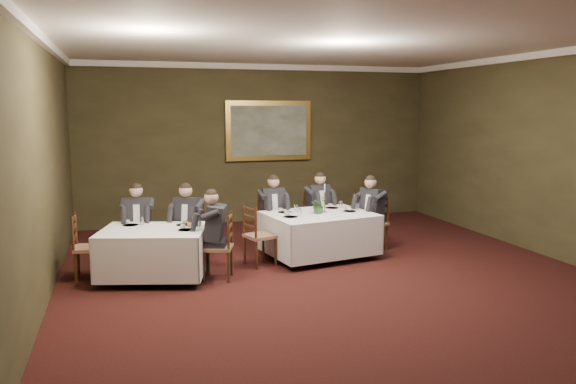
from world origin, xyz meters
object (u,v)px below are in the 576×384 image
diner_main_backleft (272,221)px  chair_main_backright (317,228)px  chair_main_endleft (259,248)px  chair_sec_backleft (139,248)px  candlestick (325,201)px  chair_main_backleft (272,233)px  centerpiece (318,204)px  diner_main_backright (317,217)px  diner_sec_endright (218,246)px  diner_main_endright (373,222)px  painting (269,131)px  table_main (319,231)px  table_second (154,250)px  diner_sec_backright (189,234)px  chair_sec_endright (219,260)px  chair_sec_endleft (89,261)px  chair_sec_backright (189,248)px  chair_main_endright (373,234)px  diner_sec_backleft (138,234)px

diner_main_backleft → chair_main_backright: size_ratio=1.35×
chair_main_endleft → chair_sec_backleft: (-1.88, 0.56, 0.00)m
chair_main_endleft → candlestick: 1.43m
chair_main_backleft → candlestick: 1.23m
centerpiece → diner_main_backright: bearing=71.1°
chair_main_endleft → diner_sec_endright: size_ratio=0.74×
diner_main_endright → chair_main_endleft: bearing=76.8°
painting → candlestick: bearing=-87.7°
chair_main_backleft → table_main: bearing=120.8°
chair_sec_backleft → diner_sec_endright: 1.59m
table_second → diner_main_backleft: diner_main_backleft is taller
diner_sec_backright → chair_sec_endright: size_ratio=1.35×
chair_sec_endleft → painting: (3.72, 3.60, 1.76)m
diner_main_endright → table_main: bearing=76.7°
table_main → chair_sec_backright: 2.20m
diner_sec_backright → chair_sec_backleft: bearing=14.0°
chair_main_backleft → chair_main_backright: 0.95m
table_main → chair_main_endleft: bearing=-170.1°
diner_main_endright → chair_sec_backleft: bearing=64.3°
candlestick → table_second: bearing=-168.5°
chair_main_endright → chair_sec_backleft: size_ratio=1.00×
painting → chair_sec_backleft: bearing=-134.9°
diner_main_backright → chair_sec_endleft: (-4.04, -1.20, -0.23)m
diner_main_endright → diner_sec_backright: bearing=67.7°
table_main → chair_sec_backleft: bearing=172.9°
diner_main_backleft → candlestick: diner_main_backleft is taller
chair_sec_backright → table_second: bearing=77.0°
chair_main_backleft → centerpiece: (0.61, -0.81, 0.64)m
table_main → table_second: same height
table_second → centerpiece: 2.86m
table_second → diner_sec_endright: 0.95m
chair_sec_endright → painting: painting is taller
chair_main_backright → chair_sec_endright: bearing=25.3°
painting → diner_main_backright: bearing=-82.5°
chair_main_endleft → chair_sec_backleft: size_ratio=1.00×
chair_main_backleft → centerpiece: bearing=120.5°
diner_sec_backright → candlestick: 2.37m
diner_main_backleft → chair_sec_endright: size_ratio=1.35×
diner_main_backright → chair_sec_endleft: bearing=3.5°
chair_sec_backleft → diner_sec_endright: bearing=142.0°
chair_main_backright → diner_sec_backleft: size_ratio=0.74×
candlestick → chair_sec_endright: bearing=-156.9°
chair_sec_endright → candlestick: bearing=-48.4°
centerpiece → painting: (0.01, 3.35, 1.12)m
diner_main_backright → diner_main_backleft: bearing=-3.2°
chair_sec_backright → candlestick: size_ratio=2.00×
chair_main_backright → centerpiece: bearing=58.5°
chair_main_backright → painting: painting is taller
chair_sec_backright → chair_sec_endright: 0.96m
table_main → chair_main_backright: 1.04m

